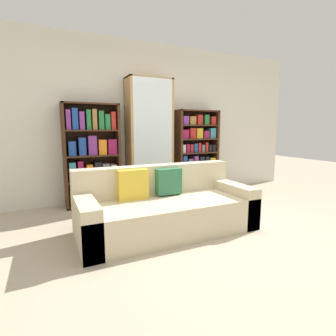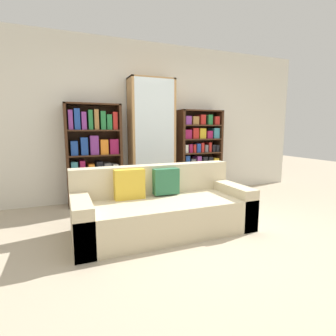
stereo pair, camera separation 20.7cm
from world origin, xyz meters
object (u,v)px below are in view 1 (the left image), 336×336
bookshelf_right (196,153)px  wine_bottle (198,196)px  couch (165,208)px  display_cabinet (149,141)px  bookshelf_left (92,157)px

bookshelf_right → wine_bottle: (-0.38, -0.70, -0.62)m
couch → wine_bottle: size_ratio=6.04×
display_cabinet → wine_bottle: 1.25m
bookshelf_left → bookshelf_right: bookshelf_left is taller
bookshelf_right → wine_bottle: bearing=-118.5°
couch → bookshelf_right: bearing=48.0°
bookshelf_right → display_cabinet: bearing=-179.0°
bookshelf_left → wine_bottle: 1.81m
couch → wine_bottle: 1.21m
bookshelf_left → display_cabinet: display_cabinet is taller
bookshelf_right → wine_bottle: 1.01m
bookshelf_left → wine_bottle: bookshelf_left is taller
couch → display_cabinet: display_cabinet is taller
bookshelf_right → wine_bottle: size_ratio=4.52×
bookshelf_left → wine_bottle: (1.54, -0.70, -0.64)m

